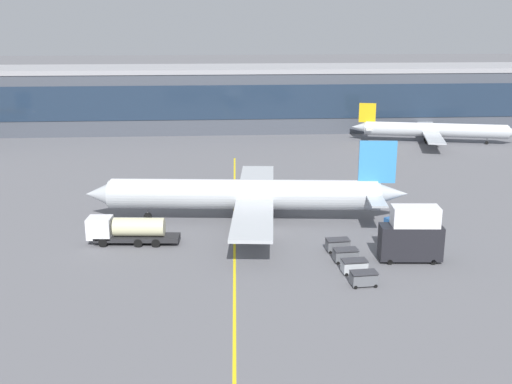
{
  "coord_description": "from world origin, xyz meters",
  "views": [
    {
      "loc": [
        -6.62,
        -74.14,
        26.45
      ],
      "look_at": [
        -1.5,
        2.58,
        4.5
      ],
      "focal_mm": 43.98,
      "sensor_mm": 36.0,
      "label": 1
    }
  ],
  "objects_px": {
    "fuel_tanker": "(127,230)",
    "pushback_tug": "(402,222)",
    "main_airliner": "(246,194)",
    "baggage_cart_2": "(346,255)",
    "baggage_cart_3": "(338,245)",
    "baggage_cart_0": "(364,278)",
    "baggage_cart_1": "(354,266)",
    "catering_lift": "(412,235)",
    "commuter_jet_far": "(434,130)"
  },
  "relations": [
    {
      "from": "baggage_cart_1",
      "to": "baggage_cart_3",
      "type": "relative_size",
      "value": 1.0
    },
    {
      "from": "main_airliner",
      "to": "baggage_cart_1",
      "type": "xyz_separation_m",
      "value": [
        10.53,
        -18.1,
        -2.86
      ]
    },
    {
      "from": "baggage_cart_2",
      "to": "commuter_jet_far",
      "type": "height_order",
      "value": "commuter_jet_far"
    },
    {
      "from": "pushback_tug",
      "to": "commuter_jet_far",
      "type": "height_order",
      "value": "commuter_jet_far"
    },
    {
      "from": "fuel_tanker",
      "to": "baggage_cart_3",
      "type": "distance_m",
      "value": 24.88
    },
    {
      "from": "catering_lift",
      "to": "pushback_tug",
      "type": "xyz_separation_m",
      "value": [
        2.21,
        10.95,
        -2.22
      ]
    },
    {
      "from": "catering_lift",
      "to": "baggage_cart_2",
      "type": "xyz_separation_m",
      "value": [
        -7.23,
        0.23,
        -2.28
      ]
    },
    {
      "from": "baggage_cart_0",
      "to": "baggage_cart_3",
      "type": "relative_size",
      "value": 1.0
    },
    {
      "from": "baggage_cart_2",
      "to": "main_airliner",
      "type": "bearing_deg",
      "value": 124.53
    },
    {
      "from": "baggage_cart_2",
      "to": "baggage_cart_3",
      "type": "xyz_separation_m",
      "value": [
        -0.27,
        3.19,
        0.0
      ]
    },
    {
      "from": "catering_lift",
      "to": "baggage_cart_0",
      "type": "bearing_deg",
      "value": -137.47
    },
    {
      "from": "baggage_cart_3",
      "to": "baggage_cart_1",
      "type": "bearing_deg",
      "value": -85.22
    },
    {
      "from": "main_airliner",
      "to": "fuel_tanker",
      "type": "distance_m",
      "value": 16.49
    },
    {
      "from": "main_airliner",
      "to": "pushback_tug",
      "type": "relative_size",
      "value": 9.58
    },
    {
      "from": "pushback_tug",
      "to": "baggage_cart_1",
      "type": "distance_m",
      "value": 16.66
    },
    {
      "from": "main_airliner",
      "to": "commuter_jet_far",
      "type": "distance_m",
      "value": 65.16
    },
    {
      "from": "baggage_cart_1",
      "to": "baggage_cart_3",
      "type": "distance_m",
      "value": 6.4
    },
    {
      "from": "baggage_cart_0",
      "to": "baggage_cart_1",
      "type": "height_order",
      "value": "same"
    },
    {
      "from": "main_airliner",
      "to": "baggage_cart_1",
      "type": "relative_size",
      "value": 15.31
    },
    {
      "from": "baggage_cart_3",
      "to": "baggage_cart_2",
      "type": "bearing_deg",
      "value": -85.22
    },
    {
      "from": "baggage_cart_0",
      "to": "baggage_cart_1",
      "type": "relative_size",
      "value": 1.0
    },
    {
      "from": "fuel_tanker",
      "to": "pushback_tug",
      "type": "distance_m",
      "value": 34.41
    },
    {
      "from": "baggage_cart_1",
      "to": "baggage_cart_2",
      "type": "distance_m",
      "value": 3.2
    },
    {
      "from": "fuel_tanker",
      "to": "baggage_cart_2",
      "type": "relative_size",
      "value": 3.96
    },
    {
      "from": "baggage_cart_0",
      "to": "baggage_cart_1",
      "type": "distance_m",
      "value": 3.2
    },
    {
      "from": "baggage_cart_1",
      "to": "fuel_tanker",
      "type": "bearing_deg",
      "value": 157.22
    },
    {
      "from": "catering_lift",
      "to": "baggage_cart_0",
      "type": "distance_m",
      "value": 9.37
    },
    {
      "from": "main_airliner",
      "to": "baggage_cart_2",
      "type": "relative_size",
      "value": 15.31
    },
    {
      "from": "catering_lift",
      "to": "baggage_cart_3",
      "type": "relative_size",
      "value": 2.51
    },
    {
      "from": "baggage_cart_0",
      "to": "commuter_jet_far",
      "type": "distance_m",
      "value": 77.5
    },
    {
      "from": "baggage_cart_3",
      "to": "main_airliner",
      "type": "bearing_deg",
      "value": 130.45
    },
    {
      "from": "fuel_tanker",
      "to": "baggage_cart_1",
      "type": "xyz_separation_m",
      "value": [
        25.05,
        -10.52,
        -0.96
      ]
    },
    {
      "from": "main_airliner",
      "to": "pushback_tug",
      "type": "xyz_separation_m",
      "value": [
        19.71,
        -4.2,
        -2.8
      ]
    },
    {
      "from": "fuel_tanker",
      "to": "pushback_tug",
      "type": "bearing_deg",
      "value": 5.65
    },
    {
      "from": "main_airliner",
      "to": "baggage_cart_0",
      "type": "height_order",
      "value": "main_airliner"
    },
    {
      "from": "baggage_cart_3",
      "to": "commuter_jet_far",
      "type": "height_order",
      "value": "commuter_jet_far"
    },
    {
      "from": "pushback_tug",
      "to": "catering_lift",
      "type": "bearing_deg",
      "value": -101.42
    },
    {
      "from": "fuel_tanker",
      "to": "pushback_tug",
      "type": "xyz_separation_m",
      "value": [
        34.23,
        3.38,
        -0.9
      ]
    },
    {
      "from": "catering_lift",
      "to": "pushback_tug",
      "type": "bearing_deg",
      "value": 78.58
    },
    {
      "from": "baggage_cart_0",
      "to": "baggage_cart_2",
      "type": "bearing_deg",
      "value": 94.78
    },
    {
      "from": "commuter_jet_far",
      "to": "baggage_cart_2",
      "type": "bearing_deg",
      "value": -116.58
    },
    {
      "from": "catering_lift",
      "to": "baggage_cart_3",
      "type": "distance_m",
      "value": 8.55
    },
    {
      "from": "baggage_cart_1",
      "to": "baggage_cart_3",
      "type": "xyz_separation_m",
      "value": [
        -0.53,
        6.38,
        0.0
      ]
    },
    {
      "from": "pushback_tug",
      "to": "baggage_cart_0",
      "type": "bearing_deg",
      "value": -117.54
    },
    {
      "from": "baggage_cart_1",
      "to": "baggage_cart_3",
      "type": "bearing_deg",
      "value": 94.78
    },
    {
      "from": "pushback_tug",
      "to": "baggage_cart_0",
      "type": "height_order",
      "value": "baggage_cart_0"
    },
    {
      "from": "fuel_tanker",
      "to": "pushback_tug",
      "type": "height_order",
      "value": "fuel_tanker"
    },
    {
      "from": "fuel_tanker",
      "to": "baggage_cart_0",
      "type": "height_order",
      "value": "fuel_tanker"
    },
    {
      "from": "fuel_tanker",
      "to": "baggage_cart_3",
      "type": "xyz_separation_m",
      "value": [
        24.52,
        -4.14,
        -0.96
      ]
    },
    {
      "from": "fuel_tanker",
      "to": "catering_lift",
      "type": "bearing_deg",
      "value": -13.29
    }
  ]
}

